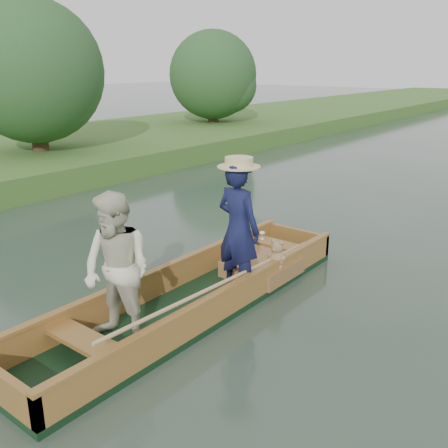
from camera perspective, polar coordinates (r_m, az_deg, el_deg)
The scene contains 3 objects.
ground at distance 6.28m, azimuth -3.44°, elevation -9.61°, with size 120.00×120.00×0.00m, color #283D30.
trees_far at distance 12.09m, azimuth 20.40°, elevation 15.07°, with size 22.96×12.13×4.59m.
punt at distance 5.88m, azimuth -4.16°, elevation -5.31°, with size 1.17×5.00×1.82m.
Camera 1 is at (3.74, -4.14, 2.89)m, focal length 40.00 mm.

